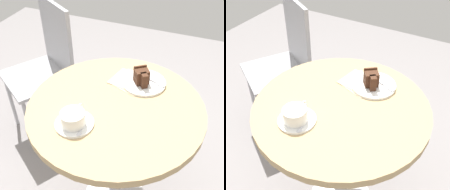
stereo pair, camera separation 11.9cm
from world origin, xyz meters
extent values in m
cylinder|color=tan|center=(0.00, 0.00, 0.70)|extent=(0.76, 0.76, 0.03)
cylinder|color=silver|center=(0.00, 0.00, 0.35)|extent=(0.07, 0.07, 0.66)
cylinder|color=white|center=(-0.17, 0.11, 0.72)|extent=(0.16, 0.16, 0.01)
cylinder|color=white|center=(-0.18, 0.11, 0.75)|extent=(0.10, 0.10, 0.06)
cylinder|color=beige|center=(-0.18, 0.11, 0.78)|extent=(0.09, 0.09, 0.00)
torus|color=white|center=(-0.12, 0.11, 0.75)|extent=(0.05, 0.01, 0.05)
cube|color=silver|center=(-0.17, 0.07, 0.73)|extent=(0.09, 0.01, 0.00)
ellipsoid|color=silver|center=(-0.22, 0.06, 0.73)|extent=(0.02, 0.02, 0.00)
cylinder|color=white|center=(0.19, -0.06, 0.72)|extent=(0.21, 0.21, 0.01)
cube|color=#422619|center=(0.18, -0.05, 0.74)|extent=(0.08, 0.08, 0.03)
cube|color=#422619|center=(0.15, -0.07, 0.74)|extent=(0.04, 0.04, 0.03)
cube|color=#422314|center=(0.18, -0.05, 0.76)|extent=(0.08, 0.08, 0.01)
cube|color=#422314|center=(0.15, -0.07, 0.76)|extent=(0.04, 0.04, 0.01)
cube|color=#422619|center=(0.18, -0.05, 0.78)|extent=(0.08, 0.08, 0.03)
cube|color=#422619|center=(0.15, -0.07, 0.78)|extent=(0.04, 0.04, 0.03)
cube|color=#422314|center=(0.18, -0.05, 0.79)|extent=(0.08, 0.08, 0.01)
cube|color=#422314|center=(0.15, -0.07, 0.79)|extent=(0.04, 0.04, 0.01)
cube|color=#422314|center=(0.20, -0.04, 0.77)|extent=(0.04, 0.05, 0.08)
cube|color=silver|center=(0.22, -0.07, 0.73)|extent=(0.05, 0.12, 0.00)
cube|color=silver|center=(0.19, -0.15, 0.73)|extent=(0.03, 0.04, 0.00)
cube|color=beige|center=(0.18, -0.01, 0.72)|extent=(0.20, 0.20, 0.00)
cube|color=beige|center=(0.19, 0.01, 0.72)|extent=(0.17, 0.17, 0.00)
cylinder|color=#9E9EA3|center=(0.29, 0.90, 0.23)|extent=(0.02, 0.02, 0.45)
cylinder|color=#9E9EA3|center=(0.11, 0.63, 0.23)|extent=(0.02, 0.02, 0.45)
cylinder|color=#9E9EA3|center=(0.56, 0.73, 0.23)|extent=(0.02, 0.02, 0.45)
cylinder|color=#9E9EA3|center=(0.39, 0.46, 0.23)|extent=(0.02, 0.02, 0.45)
cube|color=#9E9EA3|center=(0.34, 0.68, 0.46)|extent=(0.52, 0.52, 0.02)
cube|color=#9E9EA3|center=(0.48, 0.58, 0.69)|extent=(0.21, 0.32, 0.44)
camera|label=1|loc=(-0.84, -0.32, 1.51)|focal=45.00mm
camera|label=2|loc=(-0.79, -0.43, 1.51)|focal=45.00mm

